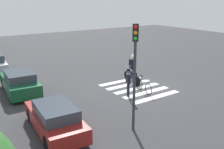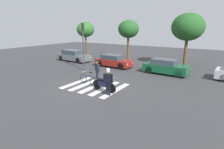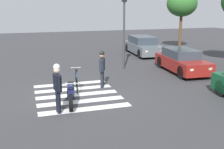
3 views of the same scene
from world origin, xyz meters
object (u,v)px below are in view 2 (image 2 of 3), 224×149
(traffic_light_pole, at_px, (83,39))
(officer_on_foot, at_px, (108,80))
(police_motorcycle, at_px, (104,84))
(car_grey_coupe, at_px, (74,56))
(leaning_bicycle, at_px, (88,79))
(car_maroon_wagon, at_px, (114,61))
(officer_by_motorcycle, at_px, (97,69))
(car_green_compact, at_px, (166,67))

(traffic_light_pole, bearing_deg, officer_on_foot, -37.96)
(police_motorcycle, relative_size, car_grey_coupe, 0.44)
(police_motorcycle, distance_m, leaning_bicycle, 1.95)
(leaning_bicycle, relative_size, car_maroon_wagon, 0.41)
(officer_by_motorcycle, xyz_separation_m, traffic_light_pole, (-3.36, 2.29, 2.11))
(leaning_bicycle, xyz_separation_m, car_green_compact, (4.15, 6.41, 0.29))
(police_motorcycle, height_order, car_grey_coupe, car_grey_coupe)
(car_green_compact, relative_size, traffic_light_pole, 0.89)
(officer_by_motorcycle, bearing_deg, traffic_light_pole, 145.67)
(officer_by_motorcycle, relative_size, car_grey_coupe, 0.37)
(leaning_bicycle, distance_m, officer_on_foot, 2.90)
(car_maroon_wagon, bearing_deg, police_motorcycle, -63.49)
(police_motorcycle, bearing_deg, officer_on_foot, -38.40)
(car_green_compact, bearing_deg, officer_by_motorcycle, -128.85)
(officer_on_foot, height_order, car_grey_coupe, officer_on_foot)
(car_grey_coupe, bearing_deg, traffic_light_pole, -35.76)
(police_motorcycle, bearing_deg, traffic_light_pole, 142.11)
(leaning_bicycle, height_order, car_green_compact, car_green_compact)
(officer_on_foot, bearing_deg, car_grey_coupe, 142.97)
(leaning_bicycle, distance_m, officer_by_motorcycle, 1.37)
(officer_on_foot, distance_m, car_green_compact, 7.71)
(officer_by_motorcycle, bearing_deg, car_grey_coupe, 144.85)
(car_maroon_wagon, xyz_separation_m, traffic_light_pole, (-1.74, -2.94, 2.46))
(car_maroon_wagon, bearing_deg, traffic_light_pole, -120.62)
(traffic_light_pole, bearing_deg, officer_by_motorcycle, -34.33)
(officer_by_motorcycle, height_order, car_maroon_wagon, officer_by_motorcycle)
(car_grey_coupe, bearing_deg, officer_on_foot, -37.03)
(leaning_bicycle, relative_size, officer_by_motorcycle, 1.00)
(leaning_bicycle, distance_m, car_grey_coupe, 10.38)
(leaning_bicycle, xyz_separation_m, traffic_light_pole, (-3.38, 3.52, 2.72))
(officer_by_motorcycle, distance_m, car_grey_coupe, 9.61)
(car_maroon_wagon, xyz_separation_m, car_green_compact, (5.79, -0.05, 0.03))
(car_grey_coupe, bearing_deg, car_maroon_wagon, -2.70)
(officer_on_foot, relative_size, car_maroon_wagon, 0.43)
(police_motorcycle, height_order, officer_by_motorcycle, officer_by_motorcycle)
(officer_on_foot, relative_size, traffic_light_pole, 0.39)
(car_maroon_wagon, bearing_deg, officer_on_foot, -60.91)
(car_grey_coupe, bearing_deg, car_green_compact, -1.66)
(car_maroon_wagon, bearing_deg, car_grey_coupe, 177.30)
(police_motorcycle, distance_m, car_grey_coupe, 12.18)
(officer_on_foot, relative_size, car_green_compact, 0.44)
(leaning_bicycle, height_order, car_grey_coupe, car_grey_coupe)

